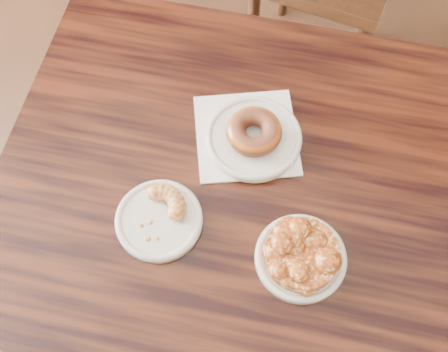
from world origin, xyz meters
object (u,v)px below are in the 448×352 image
at_px(apple_fritter, 302,253).
at_px(cruller_fragment, 158,216).
at_px(glazed_donut, 254,132).
at_px(cafe_table, 229,271).

distance_m(apple_fritter, cruller_fragment, 0.24).
bearing_deg(cruller_fragment, apple_fritter, 9.12).
distance_m(glazed_donut, apple_fritter, 0.23).
xyz_separation_m(cafe_table, apple_fritter, (0.14, -0.04, 0.41)).
xyz_separation_m(glazed_donut, apple_fritter, (0.16, -0.17, -0.00)).
height_order(glazed_donut, cruller_fragment, glazed_donut).
distance_m(cafe_table, cruller_fragment, 0.42).
height_order(cafe_table, glazed_donut, glazed_donut).
height_order(glazed_donut, apple_fritter, same).
relative_size(cafe_table, glazed_donut, 8.58).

